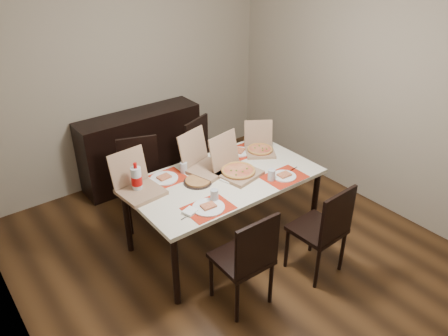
{
  "coord_description": "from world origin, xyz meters",
  "views": [
    {
      "loc": [
        -2.11,
        -2.66,
        2.86
      ],
      "look_at": [
        0.06,
        0.18,
        0.85
      ],
      "focal_mm": 35.0,
      "sensor_mm": 36.0,
      "label": 1
    }
  ],
  "objects_px": {
    "chair_far_right": "(205,155)",
    "soda_bottle": "(137,180)",
    "dining_table": "(224,183)",
    "chair_near_left": "(247,257)",
    "dip_bowl": "(230,165)",
    "pizza_box_center": "(236,169)",
    "sideboard": "(141,148)",
    "chair_near_right": "(324,228)",
    "chair_far_left": "(141,178)"
  },
  "relations": [
    {
      "from": "sideboard",
      "to": "dining_table",
      "type": "height_order",
      "value": "sideboard"
    },
    {
      "from": "chair_near_right",
      "to": "chair_far_right",
      "type": "distance_m",
      "value": 1.78
    },
    {
      "from": "dining_table",
      "to": "sideboard",
      "type": "bearing_deg",
      "value": 92.29
    },
    {
      "from": "soda_bottle",
      "to": "chair_near_left",
      "type": "bearing_deg",
      "value": -70.1
    },
    {
      "from": "sideboard",
      "to": "chair_far_right",
      "type": "bearing_deg",
      "value": -58.32
    },
    {
      "from": "chair_near_left",
      "to": "chair_far_left",
      "type": "distance_m",
      "value": 1.65
    },
    {
      "from": "chair_near_left",
      "to": "chair_far_left",
      "type": "xyz_separation_m",
      "value": [
        -0.07,
        1.65,
        0.0
      ]
    },
    {
      "from": "soda_bottle",
      "to": "dip_bowl",
      "type": "bearing_deg",
      "value": -8.1
    },
    {
      "from": "sideboard",
      "to": "dip_bowl",
      "type": "xyz_separation_m",
      "value": [
        0.24,
        -1.46,
        0.32
      ]
    },
    {
      "from": "chair_near_right",
      "to": "chair_far_right",
      "type": "relative_size",
      "value": 1.0
    },
    {
      "from": "pizza_box_center",
      "to": "soda_bottle",
      "type": "distance_m",
      "value": 0.95
    },
    {
      "from": "sideboard",
      "to": "chair_far_right",
      "type": "height_order",
      "value": "chair_far_right"
    },
    {
      "from": "sideboard",
      "to": "chair_far_left",
      "type": "xyz_separation_m",
      "value": [
        -0.39,
        -0.75,
        0.06
      ]
    },
    {
      "from": "dining_table",
      "to": "chair_near_left",
      "type": "xyz_separation_m",
      "value": [
        -0.38,
        -0.8,
        -0.17
      ]
    },
    {
      "from": "chair_far_left",
      "to": "pizza_box_center",
      "type": "height_order",
      "value": "pizza_box_center"
    },
    {
      "from": "chair_near_left",
      "to": "soda_bottle",
      "type": "bearing_deg",
      "value": 109.9
    },
    {
      "from": "chair_near_left",
      "to": "dip_bowl",
      "type": "height_order",
      "value": "chair_near_left"
    },
    {
      "from": "chair_near_right",
      "to": "dip_bowl",
      "type": "height_order",
      "value": "chair_near_right"
    },
    {
      "from": "chair_near_left",
      "to": "chair_far_right",
      "type": "relative_size",
      "value": 1.0
    },
    {
      "from": "chair_far_right",
      "to": "dip_bowl",
      "type": "relative_size",
      "value": 6.99
    },
    {
      "from": "chair_far_right",
      "to": "dip_bowl",
      "type": "height_order",
      "value": "chair_far_right"
    },
    {
      "from": "chair_far_right",
      "to": "pizza_box_center",
      "type": "xyz_separation_m",
      "value": [
        -0.26,
        -0.89,
        0.3
      ]
    },
    {
      "from": "chair_far_right",
      "to": "soda_bottle",
      "type": "height_order",
      "value": "soda_bottle"
    },
    {
      "from": "chair_near_right",
      "to": "chair_far_right",
      "type": "bearing_deg",
      "value": 90.77
    },
    {
      "from": "sideboard",
      "to": "chair_near_left",
      "type": "bearing_deg",
      "value": -97.53
    },
    {
      "from": "dining_table",
      "to": "chair_near_left",
      "type": "relative_size",
      "value": 1.94
    },
    {
      "from": "pizza_box_center",
      "to": "dip_bowl",
      "type": "xyz_separation_m",
      "value": [
        0.05,
        0.16,
        -0.04
      ]
    },
    {
      "from": "dining_table",
      "to": "soda_bottle",
      "type": "distance_m",
      "value": 0.84
    },
    {
      "from": "chair_far_right",
      "to": "chair_near_left",
      "type": "bearing_deg",
      "value": -114.8
    },
    {
      "from": "chair_far_left",
      "to": "soda_bottle",
      "type": "distance_m",
      "value": 0.75
    },
    {
      "from": "chair_far_left",
      "to": "chair_far_right",
      "type": "bearing_deg",
      "value": 1.27
    },
    {
      "from": "soda_bottle",
      "to": "chair_near_right",
      "type": "bearing_deg",
      "value": -45.08
    },
    {
      "from": "chair_far_left",
      "to": "soda_bottle",
      "type": "height_order",
      "value": "soda_bottle"
    },
    {
      "from": "chair_near_left",
      "to": "dip_bowl",
      "type": "xyz_separation_m",
      "value": [
        0.56,
        0.94,
        0.25
      ]
    },
    {
      "from": "chair_far_right",
      "to": "soda_bottle",
      "type": "bearing_deg",
      "value": -152.87
    },
    {
      "from": "dip_bowl",
      "to": "soda_bottle",
      "type": "distance_m",
      "value": 0.96
    },
    {
      "from": "dining_table",
      "to": "soda_bottle",
      "type": "height_order",
      "value": "soda_bottle"
    },
    {
      "from": "chair_far_right",
      "to": "chair_near_right",
      "type": "bearing_deg",
      "value": -89.23
    },
    {
      "from": "sideboard",
      "to": "chair_near_right",
      "type": "xyz_separation_m",
      "value": [
        0.48,
        -2.52,
        0.06
      ]
    },
    {
      "from": "sideboard",
      "to": "chair_near_left",
      "type": "height_order",
      "value": "chair_near_left"
    },
    {
      "from": "pizza_box_center",
      "to": "chair_near_left",
      "type": "bearing_deg",
      "value": -122.94
    },
    {
      "from": "sideboard",
      "to": "dining_table",
      "type": "xyz_separation_m",
      "value": [
        0.06,
        -1.6,
        0.23
      ]
    },
    {
      "from": "sideboard",
      "to": "chair_near_left",
      "type": "relative_size",
      "value": 1.61
    },
    {
      "from": "chair_near_right",
      "to": "chair_far_left",
      "type": "xyz_separation_m",
      "value": [
        -0.87,
        1.76,
        0.0
      ]
    },
    {
      "from": "dining_table",
      "to": "pizza_box_center",
      "type": "xyz_separation_m",
      "value": [
        0.13,
        -0.02,
        0.12
      ]
    },
    {
      "from": "chair_far_right",
      "to": "dip_bowl",
      "type": "bearing_deg",
      "value": -106.5
    },
    {
      "from": "chair_far_left",
      "to": "dip_bowl",
      "type": "relative_size",
      "value": 6.99
    },
    {
      "from": "sideboard",
      "to": "chair_far_right",
      "type": "xyz_separation_m",
      "value": [
        0.45,
        -0.74,
        0.06
      ]
    },
    {
      "from": "sideboard",
      "to": "chair_near_right",
      "type": "distance_m",
      "value": 2.56
    },
    {
      "from": "dining_table",
      "to": "chair_near_right",
      "type": "relative_size",
      "value": 1.94
    }
  ]
}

